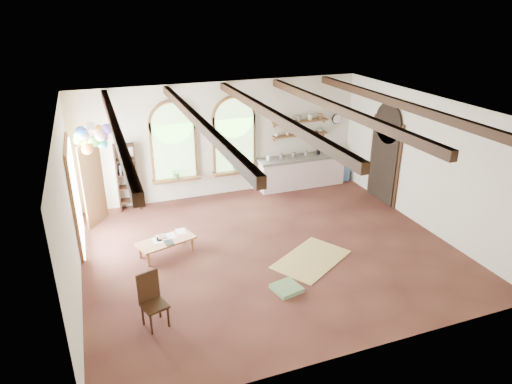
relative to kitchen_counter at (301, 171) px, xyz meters
name	(u,v)px	position (x,y,z in m)	size (l,w,h in m)	color
floor	(269,249)	(-2.30, -3.20, -0.48)	(8.00, 8.00, 0.00)	brown
ceiling_beams	(271,114)	(-2.30, -3.20, 2.62)	(6.20, 6.80, 0.18)	black
window_left	(174,144)	(-3.70, 0.23, 1.16)	(1.30, 0.28, 2.20)	brown
window_right	(234,138)	(-2.00, 0.23, 1.16)	(1.30, 0.28, 2.20)	brown
left_doorway	(75,197)	(-6.25, -1.40, 0.67)	(0.10, 1.90, 2.50)	brown
right_doorway	(384,163)	(1.65, -1.70, 0.62)	(0.10, 1.30, 2.40)	black
kitchen_counter	(301,171)	(0.00, 0.00, 0.00)	(2.68, 0.62, 0.94)	silver
wall_shelf_lower	(300,135)	(0.00, 0.18, 1.07)	(1.70, 0.24, 0.04)	brown
wall_shelf_upper	(300,121)	(0.00, 0.18, 1.47)	(1.70, 0.24, 0.04)	brown
wall_clock	(337,119)	(1.25, 0.25, 1.42)	(0.32, 0.32, 0.04)	black
bookshelf	(127,177)	(-5.00, 0.12, 0.42)	(0.53, 0.32, 1.80)	black
coffee_table	(166,242)	(-4.50, -2.60, -0.16)	(1.35, 0.91, 0.35)	#A87C4D
side_chair	(154,311)	(-5.11, -4.91, -0.19)	(0.50, 0.50, 0.99)	black
floor_mat	(311,259)	(-1.61, -3.92, -0.47)	(1.70, 1.05, 0.02)	tan
floor_cushion	(287,288)	(-2.57, -4.77, -0.43)	(0.50, 0.50, 0.09)	#688B60
water_jug_a	(343,173)	(1.45, 0.00, -0.24)	(0.29, 0.29, 0.55)	#5278AF
water_jug_b	(345,172)	(1.52, 0.00, -0.21)	(0.32, 0.32, 0.61)	#5278AF
balloon_cluster	(93,137)	(-5.70, -0.90, 1.87)	(0.90, 0.90, 1.16)	silver
table_book	(158,237)	(-4.65, -2.44, -0.11)	(0.17, 0.25, 0.02)	olive
tablet	(169,242)	(-4.46, -2.74, -0.12)	(0.18, 0.26, 0.01)	black
potted_plant_left	(176,173)	(-3.70, 0.12, 0.37)	(0.27, 0.23, 0.30)	#598C4C
potted_plant_right	(236,166)	(-2.00, 0.12, 0.37)	(0.27, 0.23, 0.30)	#598C4C
shelf_cup_a	(276,135)	(-0.75, 0.18, 1.14)	(0.12, 0.10, 0.10)	white
shelf_cup_b	(287,134)	(-0.40, 0.18, 1.14)	(0.10, 0.10, 0.09)	beige
shelf_bowl_a	(298,133)	(-0.05, 0.18, 1.12)	(0.22, 0.22, 0.05)	beige
shelf_bowl_b	(309,132)	(0.30, 0.18, 1.12)	(0.20, 0.20, 0.06)	#8C664C
shelf_vase	(320,129)	(0.65, 0.18, 1.19)	(0.18, 0.18, 0.19)	slate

